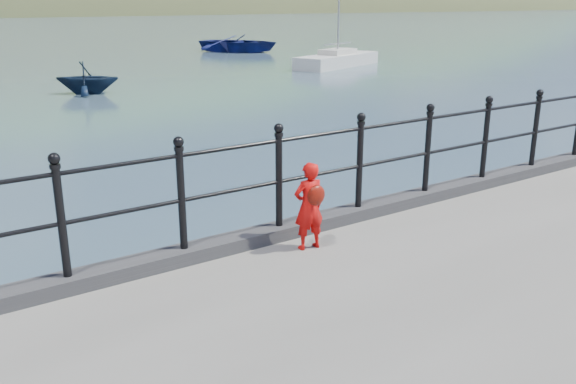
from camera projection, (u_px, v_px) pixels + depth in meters
ground at (230, 323)px, 7.18m from camera, size 600.00×600.00×0.00m
kerb at (234, 242)px, 6.74m from camera, size 60.00×0.30×0.15m
railing at (232, 177)px, 6.52m from camera, size 18.11×0.11×1.20m
far_shore at (2, 76)px, 222.90m from camera, size 830.00×200.00×156.00m
child at (309, 205)px, 6.63m from camera, size 0.38×0.32×0.98m
launch_blue at (239, 43)px, 45.50m from camera, size 6.92×7.48×1.26m
launch_navy at (87, 78)px, 24.78m from camera, size 3.27×3.17×1.31m
sailboat_near at (337, 61)px, 35.29m from camera, size 6.87×4.06×9.08m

